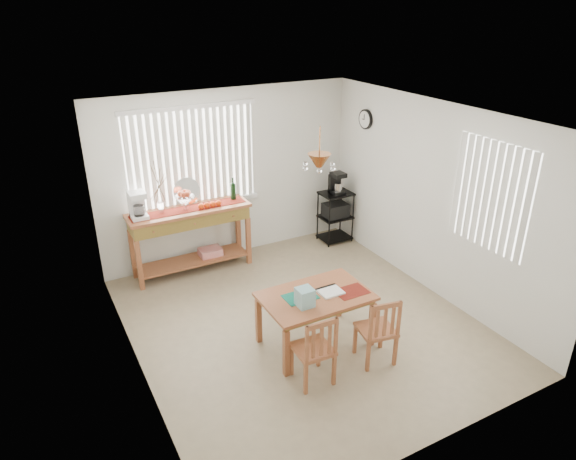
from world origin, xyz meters
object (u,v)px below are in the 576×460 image
wire_cart (335,212)px  chair_left (315,350)px  dining_table (316,301)px  chair_right (378,330)px  sideboard (191,225)px  cart_items (336,183)px

wire_cart → chair_left: (-2.13, -2.85, -0.10)m
dining_table → chair_right: chair_right is taller
sideboard → wire_cart: size_ratio=2.06×
wire_cart → chair_left: size_ratio=1.01×
dining_table → chair_left: chair_left is taller
sideboard → cart_items: (2.43, -0.12, 0.27)m
cart_items → chair_right: (-1.34, -2.90, -0.60)m
chair_left → chair_right: size_ratio=1.00×
chair_left → chair_right: 0.79m
cart_items → sideboard: bearing=177.1°
wire_cart → chair_left: bearing=-126.7°
dining_table → chair_right: bearing=-54.7°
sideboard → dining_table: 2.50m
cart_items → chair_left: cart_items is taller
chair_right → cart_items: bearing=65.2°
cart_items → chair_right: 3.25m
sideboard → wire_cart: bearing=-3.1°
dining_table → wire_cart: bearing=52.1°
wire_cart → chair_right: 3.19m
wire_cart → cart_items: (-0.00, 0.01, 0.50)m
sideboard → chair_left: sideboard is taller
dining_table → chair_left: 0.70m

